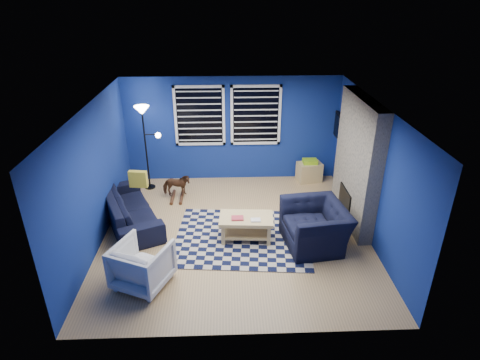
# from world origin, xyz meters

# --- Properties ---
(floor) EXTENTS (5.00, 5.00, 0.00)m
(floor) POSITION_xyz_m (0.00, 0.00, 0.00)
(floor) COLOR tan
(floor) RESTS_ON ground
(ceiling) EXTENTS (5.00, 5.00, 0.00)m
(ceiling) POSITION_xyz_m (0.00, 0.00, 2.50)
(ceiling) COLOR white
(ceiling) RESTS_ON wall_back
(wall_back) EXTENTS (5.00, 0.00, 5.00)m
(wall_back) POSITION_xyz_m (0.00, 2.50, 1.25)
(wall_back) COLOR navy
(wall_back) RESTS_ON floor
(wall_left) EXTENTS (0.00, 5.00, 5.00)m
(wall_left) POSITION_xyz_m (-2.50, 0.00, 1.25)
(wall_left) COLOR navy
(wall_left) RESTS_ON floor
(wall_right) EXTENTS (0.00, 5.00, 5.00)m
(wall_right) POSITION_xyz_m (2.50, 0.00, 1.25)
(wall_right) COLOR navy
(wall_right) RESTS_ON floor
(fireplace) EXTENTS (0.65, 2.00, 2.50)m
(fireplace) POSITION_xyz_m (2.36, 0.50, 1.20)
(fireplace) COLOR gray
(fireplace) RESTS_ON floor
(window_left) EXTENTS (1.17, 0.06, 1.42)m
(window_left) POSITION_xyz_m (-0.75, 2.46, 1.60)
(window_left) COLOR black
(window_left) RESTS_ON wall_back
(window_right) EXTENTS (1.17, 0.06, 1.42)m
(window_right) POSITION_xyz_m (0.55, 2.46, 1.60)
(window_right) COLOR black
(window_right) RESTS_ON wall_back
(tv) EXTENTS (0.07, 1.00, 0.58)m
(tv) POSITION_xyz_m (2.45, 2.00, 1.40)
(tv) COLOR black
(tv) RESTS_ON wall_right
(rug) EXTENTS (2.67, 2.21, 0.02)m
(rug) POSITION_xyz_m (0.13, -0.16, 0.01)
(rug) COLOR black
(rug) RESTS_ON floor
(sofa) EXTENTS (2.29, 1.64, 0.62)m
(sofa) POSITION_xyz_m (-2.09, 0.49, 0.31)
(sofa) COLOR black
(sofa) RESTS_ON floor
(armchair_big) EXTENTS (1.33, 1.20, 0.77)m
(armchair_big) POSITION_xyz_m (1.44, -0.40, 0.39)
(armchair_big) COLOR black
(armchair_big) RESTS_ON floor
(armchair_bent) EXTENTS (1.05, 1.07, 0.74)m
(armchair_bent) POSITION_xyz_m (-1.50, -1.39, 0.37)
(armchair_bent) COLOR gray
(armchair_bent) RESTS_ON floor
(rocking_horse) EXTENTS (0.29, 0.62, 0.52)m
(rocking_horse) POSITION_xyz_m (-1.27, 1.45, 0.33)
(rocking_horse) COLOR #482E17
(rocking_horse) RESTS_ON floor
(coffee_table) EXTENTS (1.02, 0.63, 0.49)m
(coffee_table) POSITION_xyz_m (0.20, -0.19, 0.34)
(coffee_table) COLOR #D0B775
(coffee_table) RESTS_ON rug
(cabinet) EXTENTS (0.62, 0.48, 0.56)m
(cabinet) POSITION_xyz_m (1.86, 2.25, 0.25)
(cabinet) COLOR #D0B775
(cabinet) RESTS_ON floor
(floor_lamp) EXTENTS (0.54, 0.33, 1.97)m
(floor_lamp) POSITION_xyz_m (-1.94, 2.02, 1.61)
(floor_lamp) COLOR black
(floor_lamp) RESTS_ON floor
(throw_pillow) EXTENTS (0.37, 0.15, 0.35)m
(throw_pillow) POSITION_xyz_m (-1.94, 0.83, 0.80)
(throw_pillow) COLOR gold
(throw_pillow) RESTS_ON sofa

